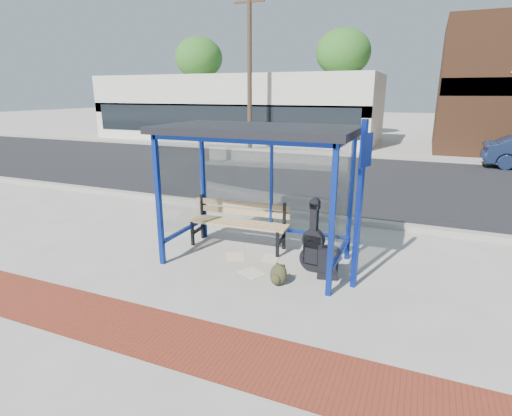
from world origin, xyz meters
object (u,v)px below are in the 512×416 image
at_px(bench, 239,220).
at_px(guitar_bag, 313,246).
at_px(suitcase, 328,263).
at_px(backpack, 278,275).

height_order(bench, guitar_bag, guitar_bag).
xyz_separation_m(bench, guitar_bag, (1.65, -0.56, -0.09)).
xyz_separation_m(bench, suitcase, (1.95, -0.74, -0.27)).
xyz_separation_m(bench, backpack, (1.28, -1.27, -0.37)).
bearing_deg(backpack, guitar_bag, 68.32).
bearing_deg(bench, suitcase, -23.42).
height_order(bench, backpack, bench).
distance_m(bench, guitar_bag, 1.75).
height_order(guitar_bag, suitcase, guitar_bag).
distance_m(bench, suitcase, 2.10).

